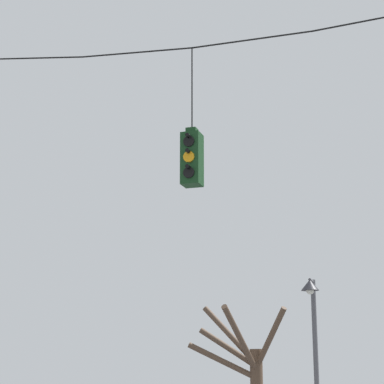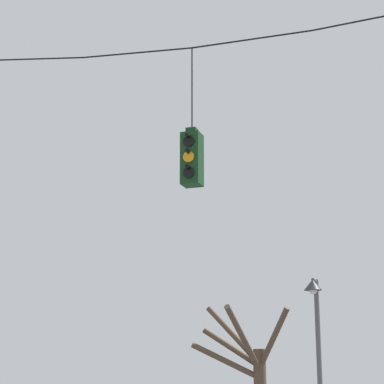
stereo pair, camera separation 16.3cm
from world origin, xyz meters
The scene contains 4 objects.
span_wire centered at (0.00, -0.11, 7.99)m, with size 15.63×0.03×0.80m.
traffic_light_near_right_pole centered at (-1.11, -0.11, 5.60)m, with size 0.34×0.58×2.63m.
street_lamp centered at (0.01, 5.77, 2.98)m, with size 0.43×0.75×4.13m.
bare_tree centered at (-1.78, 6.58, 1.87)m, with size 2.71×2.04×3.65m.
Camera 1 is at (2.81, -12.24, 1.80)m, focal length 70.00 mm.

